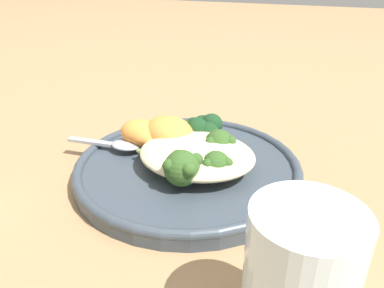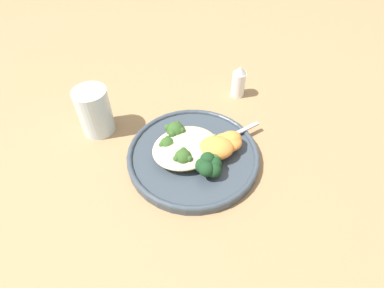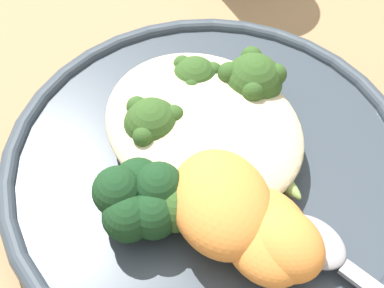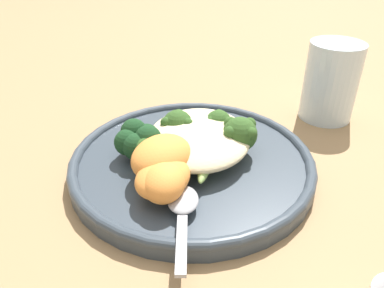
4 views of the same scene
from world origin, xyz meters
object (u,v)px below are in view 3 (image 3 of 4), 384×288
(plate, at_px, (210,165))
(broccoli_stalk_3, at_px, (203,194))
(sweet_potato_chunk_0, at_px, (267,235))
(broccoli_stalk_0, at_px, (252,87))
(sweet_potato_chunk_1, at_px, (281,242))
(broccoli_stalk_1, at_px, (214,101))
(quinoa_mound, at_px, (199,122))
(sweet_potato_chunk_2, at_px, (222,203))
(spoon, at_px, (326,252))
(kale_tuft, at_px, (139,198))
(broccoli_stalk_2, at_px, (173,133))

(plate, relative_size, broccoli_stalk_3, 2.67)
(plate, height_order, sweet_potato_chunk_0, sweet_potato_chunk_0)
(broccoli_stalk_0, xyz_separation_m, broccoli_stalk_3, (0.03, -0.08, -0.01))
(sweet_potato_chunk_1, bearing_deg, broccoli_stalk_1, 155.33)
(sweet_potato_chunk_0, distance_m, sweet_potato_chunk_1, 0.01)
(quinoa_mound, distance_m, sweet_potato_chunk_1, 0.10)
(sweet_potato_chunk_2, xyz_separation_m, spoon, (0.06, 0.03, -0.02))
(broccoli_stalk_0, bearing_deg, sweet_potato_chunk_0, 173.24)
(sweet_potato_chunk_0, relative_size, sweet_potato_chunk_2, 0.86)
(sweet_potato_chunk_1, xyz_separation_m, kale_tuft, (-0.07, -0.04, 0.00))
(sweet_potato_chunk_1, distance_m, spoon, 0.03)
(broccoli_stalk_3, relative_size, kale_tuft, 1.94)
(broccoli_stalk_3, distance_m, sweet_potato_chunk_1, 0.05)
(quinoa_mound, xyz_separation_m, sweet_potato_chunk_0, (0.08, -0.03, 0.00))
(broccoli_stalk_1, bearing_deg, sweet_potato_chunk_1, 161.60)
(sweet_potato_chunk_0, height_order, sweet_potato_chunk_2, sweet_potato_chunk_2)
(broccoli_stalk_1, distance_m, kale_tuft, 0.09)
(plate, bearing_deg, broccoli_stalk_3, -51.17)
(broccoli_stalk_1, bearing_deg, plate, 139.09)
(broccoli_stalk_0, bearing_deg, broccoli_stalk_3, 149.59)
(quinoa_mound, bearing_deg, broccoli_stalk_2, -100.45)
(broccoli_stalk_2, height_order, kale_tuft, same)
(broccoli_stalk_0, height_order, spoon, broccoli_stalk_0)
(plate, xyz_separation_m, quinoa_mound, (-0.02, 0.01, 0.02))
(broccoli_stalk_0, height_order, sweet_potato_chunk_0, broccoli_stalk_0)
(sweet_potato_chunk_2, bearing_deg, quinoa_mound, 147.92)
(broccoli_stalk_0, distance_m, sweet_potato_chunk_2, 0.09)
(spoon, bearing_deg, quinoa_mound, 171.64)
(sweet_potato_chunk_2, bearing_deg, spoon, 25.82)
(broccoli_stalk_1, relative_size, kale_tuft, 2.39)
(kale_tuft, bearing_deg, sweet_potato_chunk_2, 41.97)
(broccoli_stalk_0, relative_size, broccoli_stalk_1, 0.61)
(broccoli_stalk_2, xyz_separation_m, kale_tuft, (0.02, -0.05, 0.00))
(broccoli_stalk_3, relative_size, spoon, 0.97)
(plate, bearing_deg, broccoli_stalk_1, 132.82)
(broccoli_stalk_1, xyz_separation_m, kale_tuft, (0.03, -0.09, 0.00))
(sweet_potato_chunk_0, bearing_deg, broccoli_stalk_1, 152.19)
(kale_tuft, bearing_deg, sweet_potato_chunk_0, 29.79)
(broccoli_stalk_2, bearing_deg, sweet_potato_chunk_0, 141.58)
(plate, xyz_separation_m, broccoli_stalk_3, (0.02, -0.03, 0.02))
(broccoli_stalk_0, bearing_deg, broccoli_stalk_1, 100.01)
(broccoli_stalk_0, relative_size, sweet_potato_chunk_1, 1.52)
(plate, relative_size, broccoli_stalk_2, 2.93)
(sweet_potato_chunk_0, distance_m, sweet_potato_chunk_2, 0.03)
(broccoli_stalk_0, height_order, broccoli_stalk_2, broccoli_stalk_0)
(broccoli_stalk_3, bearing_deg, broccoli_stalk_0, -147.07)
(quinoa_mound, relative_size, broccoli_stalk_2, 1.47)
(broccoli_stalk_3, height_order, sweet_potato_chunk_1, sweet_potato_chunk_1)
(broccoli_stalk_2, xyz_separation_m, broccoli_stalk_3, (0.04, -0.02, -0.00))
(sweet_potato_chunk_1, bearing_deg, broccoli_stalk_3, -171.40)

